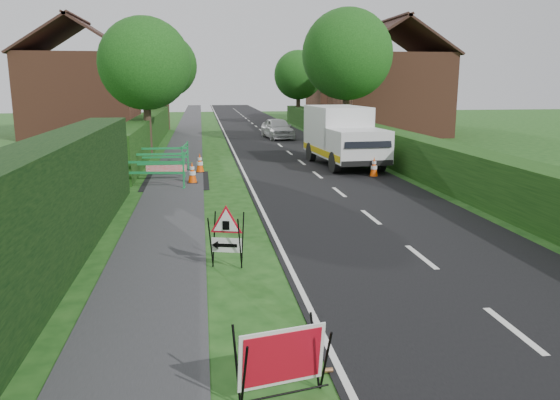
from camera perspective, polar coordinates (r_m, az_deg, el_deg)
ground at (r=10.32m, az=3.64°, el=-8.38°), size 120.00×120.00×0.00m
road_surface at (r=44.82m, az=-2.39°, el=7.58°), size 6.00×90.00×0.02m
footpath at (r=44.61m, az=-9.49°, el=7.40°), size 2.00×90.00×0.02m
hedge_west_near at (r=10.55m, az=-24.37°, el=-9.02°), size 1.10×18.00×2.50m
hedge_west_far at (r=31.80m, az=-13.57°, el=5.34°), size 1.00×24.00×1.80m
hedge_east at (r=27.08m, az=10.26°, el=4.33°), size 1.20×50.00×1.50m
house_west at (r=40.26m, az=-19.96°, el=10.47°), size 7.50×7.40×7.88m
house_east_a at (r=39.65m, az=11.19°, el=10.94°), size 7.50×7.40×7.88m
house_east_b at (r=53.33m, az=7.21°, el=11.35°), size 7.50×7.40×7.88m
tree_nw at (r=27.58m, az=-13.95°, el=13.65°), size 4.40×4.40×6.70m
tree_ne at (r=32.59m, az=7.03°, el=14.86°), size 5.20×5.20×7.79m
tree_fw at (r=43.54m, az=-11.91°, el=13.55°), size 4.80×4.80×7.24m
tree_fe at (r=48.19m, az=1.93°, el=12.92°), size 4.20×4.20×6.33m
red_rect_sign at (r=6.55m, az=0.21°, el=-16.24°), size 1.13×0.82×0.88m
triangle_sign at (r=10.75m, az=-5.81°, el=-3.35°), size 0.91×0.91×1.08m
works_van at (r=24.27m, az=6.56°, el=6.79°), size 2.62×5.78×2.57m
traffic_cone_0 at (r=21.56m, az=9.79°, el=3.42°), size 0.38×0.38×0.79m
traffic_cone_1 at (r=24.01m, az=9.95°, el=4.30°), size 0.38×0.38×0.79m
traffic_cone_2 at (r=26.70m, az=6.69°, el=5.18°), size 0.38×0.38×0.79m
traffic_cone_3 at (r=20.17m, az=-9.16°, el=2.84°), size 0.38×0.38×0.79m
traffic_cone_4 at (r=22.54m, az=-8.38°, el=3.84°), size 0.38×0.38×0.79m
ped_barrier_0 at (r=19.39m, az=-12.97°, el=3.02°), size 2.09×0.64×1.00m
ped_barrier_1 at (r=21.52m, az=-12.66°, el=3.92°), size 2.06×0.38×1.00m
ped_barrier_2 at (r=23.38m, az=-12.06°, el=4.59°), size 2.07×0.38×1.00m
ped_barrier_3 at (r=24.28m, az=-9.89°, el=4.95°), size 0.54×2.08×1.00m
redwhite_plank at (r=21.01m, az=-11.73°, el=2.03°), size 1.50×0.07×0.25m
litter_can at (r=7.31m, az=5.03°, el=-17.55°), size 0.12×0.07×0.07m
hatchback_car at (r=35.88m, az=-0.26°, el=7.50°), size 1.99×4.10×1.35m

